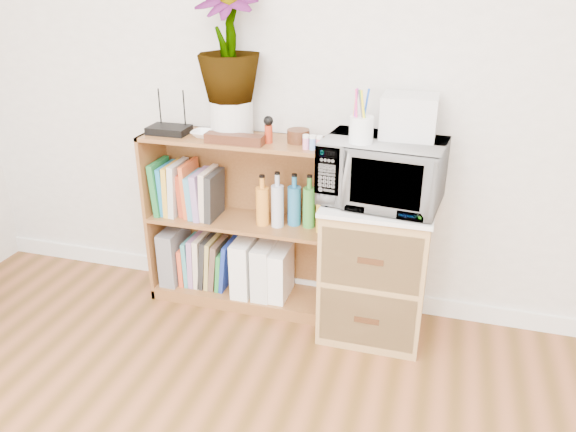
% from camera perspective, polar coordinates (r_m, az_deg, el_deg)
% --- Properties ---
extents(skirting_board, '(4.00, 0.02, 0.10)m').
position_cam_1_polar(skirting_board, '(3.26, 2.05, -7.27)').
color(skirting_board, white).
rests_on(skirting_board, ground).
extents(bookshelf, '(1.00, 0.30, 0.95)m').
position_cam_1_polar(bookshelf, '(3.04, -4.90, -0.73)').
color(bookshelf, brown).
rests_on(bookshelf, ground).
extents(wicker_unit, '(0.50, 0.45, 0.70)m').
position_cam_1_polar(wicker_unit, '(2.87, 8.86, -5.35)').
color(wicker_unit, '#9E7542').
rests_on(wicker_unit, ground).
extents(microwave, '(0.58, 0.43, 0.30)m').
position_cam_1_polar(microwave, '(2.64, 9.54, 4.45)').
color(microwave, white).
rests_on(microwave, wicker_unit).
extents(pen_cup, '(0.11, 0.11, 0.12)m').
position_cam_1_polar(pen_cup, '(2.53, 7.45, 8.69)').
color(pen_cup, white).
rests_on(pen_cup, microwave).
extents(small_appliance, '(0.25, 0.21, 0.19)m').
position_cam_1_polar(small_appliance, '(2.64, 12.21, 9.86)').
color(small_appliance, silver).
rests_on(small_appliance, microwave).
extents(router, '(0.21, 0.14, 0.04)m').
position_cam_1_polar(router, '(3.00, -11.98, 8.56)').
color(router, black).
rests_on(router, bookshelf).
extents(white_bowl, '(0.13, 0.13, 0.03)m').
position_cam_1_polar(white_bowl, '(2.90, -8.49, 8.26)').
color(white_bowl, white).
rests_on(white_bowl, bookshelf).
extents(plant_pot, '(0.22, 0.22, 0.18)m').
position_cam_1_polar(plant_pot, '(2.88, -5.74, 9.82)').
color(plant_pot, silver).
rests_on(plant_pot, bookshelf).
extents(potted_plant, '(0.31, 0.31, 0.56)m').
position_cam_1_polar(potted_plant, '(2.81, -6.06, 17.19)').
color(potted_plant, '#2F742E').
rests_on(potted_plant, plant_pot).
extents(trinket_box, '(0.29, 0.07, 0.05)m').
position_cam_1_polar(trinket_box, '(2.77, -5.47, 7.79)').
color(trinket_box, '#32190D').
rests_on(trinket_box, bookshelf).
extents(kokeshi_doll, '(0.04, 0.04, 0.09)m').
position_cam_1_polar(kokeshi_doll, '(2.76, -1.99, 8.31)').
color(kokeshi_doll, '#9B2913').
rests_on(kokeshi_doll, bookshelf).
extents(wooden_bowl, '(0.11, 0.11, 0.06)m').
position_cam_1_polar(wooden_bowl, '(2.78, 1.06, 8.13)').
color(wooden_bowl, '#351D0E').
rests_on(wooden_bowl, bookshelf).
extents(paint_jars, '(0.12, 0.04, 0.06)m').
position_cam_1_polar(paint_jars, '(2.66, 2.51, 7.37)').
color(paint_jars, pink).
rests_on(paint_jars, bookshelf).
extents(file_box, '(0.10, 0.25, 0.32)m').
position_cam_1_polar(file_box, '(3.30, -11.40, -3.77)').
color(file_box, slate).
rests_on(file_box, bookshelf).
extents(magazine_holder_left, '(0.10, 0.25, 0.32)m').
position_cam_1_polar(magazine_holder_left, '(3.13, -4.31, -4.96)').
color(magazine_holder_left, white).
rests_on(magazine_holder_left, bookshelf).
extents(magazine_holder_mid, '(0.10, 0.25, 0.31)m').
position_cam_1_polar(magazine_holder_mid, '(3.10, -2.31, -5.35)').
color(magazine_holder_mid, silver).
rests_on(magazine_holder_mid, bookshelf).
extents(magazine_holder_right, '(0.09, 0.23, 0.28)m').
position_cam_1_polar(magazine_holder_right, '(3.08, -0.74, -5.76)').
color(magazine_holder_right, white).
rests_on(magazine_holder_right, bookshelf).
extents(cookbooks, '(0.36, 0.20, 0.30)m').
position_cam_1_polar(cookbooks, '(3.09, -10.06, 2.59)').
color(cookbooks, '#1D7032').
rests_on(cookbooks, bookshelf).
extents(liquor_bottles, '(0.38, 0.07, 0.29)m').
position_cam_1_polar(liquor_bottles, '(2.89, 0.43, 1.51)').
color(liquor_bottles, orange).
rests_on(liquor_bottles, bookshelf).
extents(lower_books, '(0.30, 0.19, 0.30)m').
position_cam_1_polar(lower_books, '(3.23, -8.22, -4.61)').
color(lower_books, '#ED4E29').
rests_on(lower_books, bookshelf).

